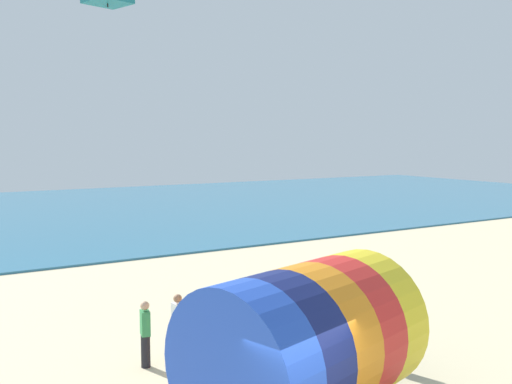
{
  "coord_description": "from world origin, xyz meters",
  "views": [
    {
      "loc": [
        -5.79,
        -7.03,
        5.93
      ],
      "look_at": [
        1.04,
        4.48,
        4.66
      ],
      "focal_mm": 40.0,
      "sensor_mm": 36.0,
      "label": 1
    }
  ],
  "objects_px": {
    "bystander_near_water": "(178,325)",
    "kite_handler": "(372,334)",
    "cooler_box": "(366,381)",
    "bystander_mid_beach": "(145,333)",
    "giant_inflatable_tube": "(305,342)"
  },
  "relations": [
    {
      "from": "bystander_mid_beach",
      "to": "kite_handler",
      "type": "bearing_deg",
      "value": -29.71
    },
    {
      "from": "cooler_box",
      "to": "kite_handler",
      "type": "bearing_deg",
      "value": 42.58
    },
    {
      "from": "giant_inflatable_tube",
      "to": "kite_handler",
      "type": "bearing_deg",
      "value": 23.15
    },
    {
      "from": "giant_inflatable_tube",
      "to": "bystander_mid_beach",
      "type": "distance_m",
      "value": 4.77
    },
    {
      "from": "giant_inflatable_tube",
      "to": "cooler_box",
      "type": "xyz_separation_m",
      "value": [
        2.05,
        0.35,
        -1.46
      ]
    },
    {
      "from": "bystander_mid_beach",
      "to": "cooler_box",
      "type": "distance_m",
      "value": 5.68
    },
    {
      "from": "giant_inflatable_tube",
      "to": "cooler_box",
      "type": "relative_size",
      "value": 10.75
    },
    {
      "from": "giant_inflatable_tube",
      "to": "kite_handler",
      "type": "relative_size",
      "value": 3.38
    },
    {
      "from": "giant_inflatable_tube",
      "to": "cooler_box",
      "type": "height_order",
      "value": "giant_inflatable_tube"
    },
    {
      "from": "bystander_near_water",
      "to": "bystander_mid_beach",
      "type": "relative_size",
      "value": 1.0
    },
    {
      "from": "bystander_near_water",
      "to": "kite_handler",
      "type": "bearing_deg",
      "value": -36.65
    },
    {
      "from": "giant_inflatable_tube",
      "to": "kite_handler",
      "type": "xyz_separation_m",
      "value": [
        3.12,
        1.33,
        -0.8
      ]
    },
    {
      "from": "kite_handler",
      "to": "cooler_box",
      "type": "distance_m",
      "value": 1.6
    },
    {
      "from": "cooler_box",
      "to": "bystander_near_water",
      "type": "bearing_deg",
      "value": 127.13
    },
    {
      "from": "bystander_mid_beach",
      "to": "cooler_box",
      "type": "relative_size",
      "value": 3.37
    }
  ]
}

